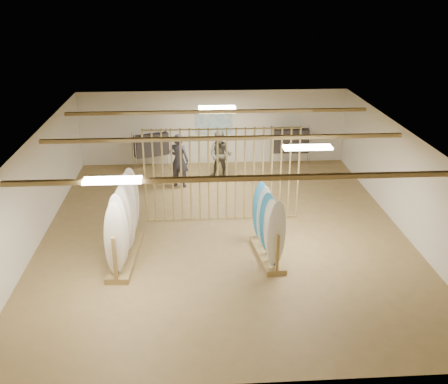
{
  "coord_description": "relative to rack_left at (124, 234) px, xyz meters",
  "views": [
    {
      "loc": [
        -0.86,
        -13.2,
        6.57
      ],
      "look_at": [
        0.0,
        0.0,
        1.2
      ],
      "focal_mm": 42.0,
      "sensor_mm": 36.0,
      "label": 1
    }
  ],
  "objects": [
    {
      "name": "shopper_b",
      "position": [
        2.74,
        5.65,
        0.29
      ],
      "size": [
        1.13,
        1.01,
        1.95
      ],
      "primitive_type": "imported",
      "rotation": [
        0.0,
        0.0,
        -0.35
      ],
      "color": "#38362B",
      "rests_on": "floor"
    },
    {
      "name": "light_panels",
      "position": [
        2.59,
        1.38,
        2.05
      ],
      "size": [
        1.2,
        0.35,
        0.06
      ],
      "primitive_type": "cube",
      "color": "white",
      "rests_on": "ground"
    },
    {
      "name": "clothing_rack_b",
      "position": [
        5.43,
        6.78,
        0.31
      ],
      "size": [
        1.44,
        0.41,
        1.54
      ],
      "rotation": [
        0.0,
        0.0,
        -0.04
      ],
      "color": "silver",
      "rests_on": "floor"
    },
    {
      "name": "ceiling",
      "position": [
        2.59,
        1.38,
        2.11
      ],
      "size": [
        12.0,
        12.0,
        0.0
      ],
      "primitive_type": "plane",
      "rotation": [
        3.14,
        0.0,
        0.0
      ],
      "color": "gray",
      "rests_on": "ground"
    },
    {
      "name": "clothing_rack_a",
      "position": [
        0.27,
        6.78,
        0.25
      ],
      "size": [
        1.29,
        0.83,
        1.45
      ],
      "rotation": [
        0.0,
        0.0,
        0.42
      ],
      "color": "silver",
      "rests_on": "floor"
    },
    {
      "name": "rack_right",
      "position": [
        3.59,
        -0.15,
        -0.07
      ],
      "size": [
        0.71,
        1.95,
        1.81
      ],
      "rotation": [
        0.0,
        0.0,
        0.11
      ],
      "color": "#9A7E46",
      "rests_on": "floor"
    },
    {
      "name": "wall_front",
      "position": [
        2.59,
        -4.62,
        0.71
      ],
      "size": [
        12.0,
        0.0,
        12.0
      ],
      "primitive_type": "plane",
      "rotation": [
        -1.57,
        0.0,
        0.0
      ],
      "color": "white",
      "rests_on": "ground"
    },
    {
      "name": "floor",
      "position": [
        2.59,
        1.38,
        -0.69
      ],
      "size": [
        12.0,
        12.0,
        0.0
      ],
      "primitive_type": "plane",
      "color": "#977B49",
      "rests_on": "ground"
    },
    {
      "name": "poster",
      "position": [
        2.59,
        7.36,
        0.91
      ],
      "size": [
        1.4,
        0.03,
        0.9
      ],
      "primitive_type": "cube",
      "color": "#3791C3",
      "rests_on": "ground"
    },
    {
      "name": "rack_left",
      "position": [
        0.0,
        0.0,
        0.0
      ],
      "size": [
        0.72,
        2.53,
        2.01
      ],
      "rotation": [
        0.0,
        0.0,
        -0.07
      ],
      "color": "#9A7E46",
      "rests_on": "floor"
    },
    {
      "name": "wall_right",
      "position": [
        7.59,
        1.38,
        0.71
      ],
      "size": [
        0.0,
        12.0,
        12.0
      ],
      "primitive_type": "plane",
      "rotation": [
        1.57,
        0.0,
        -1.57
      ],
      "color": "white",
      "rests_on": "ground"
    },
    {
      "name": "shopper_a",
      "position": [
        1.3,
        4.97,
        0.36
      ],
      "size": [
        0.9,
        0.75,
        2.1
      ],
      "primitive_type": "imported",
      "rotation": [
        0.0,
        0.0,
        2.79
      ],
      "color": "#2A2A33",
      "rests_on": "floor"
    },
    {
      "name": "bamboo_partition",
      "position": [
        2.59,
        2.18,
        0.71
      ],
      "size": [
        4.45,
        0.05,
        2.78
      ],
      "color": "tan",
      "rests_on": "ground"
    },
    {
      "name": "ceiling_slats",
      "position": [
        2.59,
        1.38,
        2.03
      ],
      "size": [
        9.5,
        6.12,
        0.1
      ],
      "primitive_type": "cube",
      "color": "#9A7E46",
      "rests_on": "ground"
    },
    {
      "name": "wall_back",
      "position": [
        2.59,
        7.38,
        0.71
      ],
      "size": [
        12.0,
        0.0,
        12.0
      ],
      "primitive_type": "plane",
      "rotation": [
        1.57,
        0.0,
        0.0
      ],
      "color": "white",
      "rests_on": "ground"
    },
    {
      "name": "wall_left",
      "position": [
        -2.41,
        1.38,
        0.71
      ],
      "size": [
        0.0,
        12.0,
        12.0
      ],
      "primitive_type": "plane",
      "rotation": [
        1.57,
        0.0,
        1.57
      ],
      "color": "white",
      "rests_on": "ground"
    }
  ]
}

